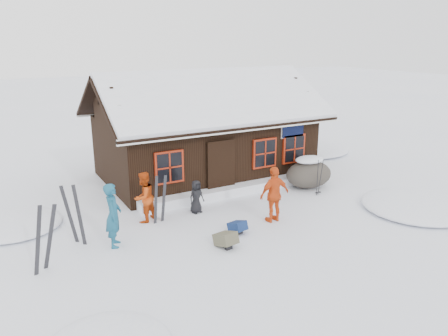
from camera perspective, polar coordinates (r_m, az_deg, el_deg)
The scene contains 15 objects.
ground at distance 13.77m, azimuth 1.22°, elevation -7.17°, with size 120.00×120.00×0.00m, color white.
mountain_hut at distance 18.14m, azimuth -2.62°, elevation 3.91°, with size 8.90×6.09×4.42m.
snow_drift at distance 16.22m, azimuth 1.77°, elevation -2.77°, with size 7.60×0.60×0.35m, color white.
snow_mounds at distance 16.05m, azimuth 2.95°, elevation -3.67°, with size 20.60×13.20×0.48m.
skier_teal at distance 12.36m, azimuth -14.27°, elevation -5.99°, with size 0.66×0.44×1.82m, color navy.
skier_orange_left at distance 13.82m, azimuth -10.43°, elevation -3.76°, with size 0.78×0.61×1.61m, color #BA3C0D.
skier_orange_right at distance 13.66m, azimuth 6.60°, elevation -3.45°, with size 1.05×0.44×1.79m, color #D84916.
skier_crouched at distance 14.38m, azimuth -3.64°, elevation -3.75°, with size 0.54×0.35×1.11m, color black.
boulder at distance 17.12m, azimuth 11.01°, elevation -0.69°, with size 1.88×1.41×1.10m.
ski_pair_left at distance 11.68m, azimuth -22.45°, elevation -8.54°, with size 0.73×0.29×1.74m.
ski_pair_mid at distance 12.85m, azimuth -18.97°, elevation -5.86°, with size 0.52×0.42×1.77m.
ski_pair_right at distance 13.71m, azimuth -8.38°, elevation -4.14°, with size 0.49×0.11×1.57m.
ski_poles at distance 16.34m, azimuth 12.30°, elevation -1.28°, with size 0.24×0.12×1.36m.
backpack_blue at distance 13.05m, azimuth 1.77°, elevation -7.89°, with size 0.38×0.51×0.28m, color navy.
backpack_olive at distance 12.20m, azimuth 0.22°, elevation -9.57°, with size 0.46×0.61×0.33m, color #4F4C38.
Camera 1 is at (-6.40, -10.86, 5.53)m, focal length 35.00 mm.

